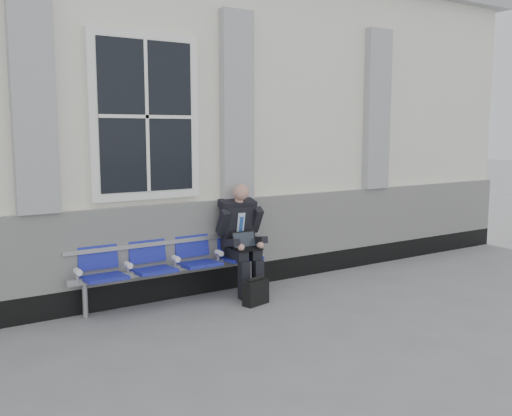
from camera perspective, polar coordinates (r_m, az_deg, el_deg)
ground at (r=5.81m, az=-8.16°, el=-13.38°), size 70.00×70.00×0.00m
station_building at (r=8.70m, az=-18.37°, el=8.24°), size 14.40×4.40×4.49m
bench at (r=7.05m, az=-8.26°, el=-4.91°), size 2.60×0.47×0.91m
businessman at (r=7.31m, az=-1.51°, el=-2.68°), size 0.59×0.79×1.42m
briefcase at (r=6.95m, az=-0.02°, el=-8.38°), size 0.36×0.22×0.34m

